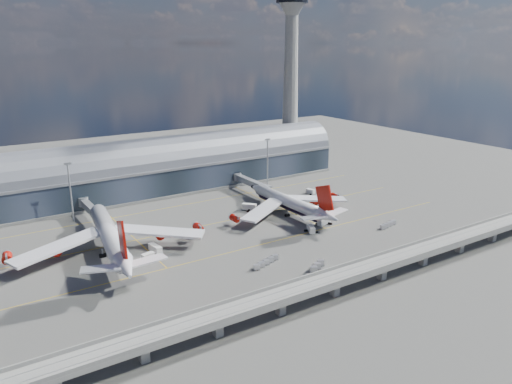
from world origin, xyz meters
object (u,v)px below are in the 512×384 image
service_truck_5 (249,207)px  service_truck_0 (155,249)px  floodlight_mast_right (268,161)px  cargo_train_0 (317,266)px  airliner_right (290,203)px  cargo_train_2 (388,225)px  floodlight_mast_left (70,191)px  service_truck_4 (310,191)px  airliner_left (110,237)px  service_truck_2 (324,221)px  service_truck_1 (148,257)px  service_truck_3 (311,229)px  cargo_train_1 (266,262)px  control_tower (291,81)px

service_truck_5 → service_truck_0: bearing=159.1°
floodlight_mast_right → cargo_train_0: 102.93m
service_truck_0 → airliner_right: bearing=0.6°
cargo_train_2 → floodlight_mast_right: bearing=16.6°
floodlight_mast_left → service_truck_4: 113.48m
airliner_left → cargo_train_0: bearing=-34.4°
service_truck_2 → service_truck_4: service_truck_2 is taller
airliner_left → cargo_train_0: size_ratio=8.81×
service_truck_1 → service_truck_4: bearing=-86.5°
service_truck_3 → cargo_train_1: service_truck_3 is taller
airliner_right → service_truck_4: bearing=34.4°
control_tower → service_truck_2: bearing=-118.2°
service_truck_3 → service_truck_5: (-6.06, 36.96, 0.19)m
floodlight_mast_left → service_truck_5: 77.28m
airliner_right → service_truck_3: (-6.32, -22.80, -3.67)m
service_truck_0 → service_truck_4: (93.58, 26.92, -0.16)m
floodlight_mast_left → floodlight_mast_right: same height
service_truck_0 → service_truck_3: 62.01m
cargo_train_1 → service_truck_3: bearing=-46.0°
floodlight_mast_right → service_truck_4: 28.39m
cargo_train_0 → service_truck_2: bearing=-15.6°
control_tower → service_truck_3: control_tower is taller
floodlight_mast_left → floodlight_mast_right: (100.00, 0.00, 0.00)m
service_truck_3 → cargo_train_2: service_truck_3 is taller
service_truck_1 → service_truck_5: (58.80, 26.77, 0.27)m
service_truck_0 → service_truck_5: bearing=16.0°
service_truck_4 → cargo_train_2: (-2.54, -54.30, -0.41)m
floodlight_mast_right → airliner_right: floodlight_mast_right is taller
airliner_right → cargo_train_0: size_ratio=7.26×
floodlight_mast_left → service_truck_0: size_ratio=3.66×
floodlight_mast_right → service_truck_0: 98.00m
floodlight_mast_left → airliner_left: size_ratio=0.35×
control_tower → cargo_train_2: bearing=-104.4°
control_tower → service_truck_4: 76.03m
control_tower → airliner_right: 99.09m
service_truck_3 → cargo_train_1: size_ratio=0.48×
service_truck_3 → cargo_train_2: size_ratio=0.58×
floodlight_mast_right → service_truck_2: size_ratio=3.22×
floodlight_mast_right → service_truck_2: (-12.90, -61.30, -12.18)m
service_truck_1 → cargo_train_0: 58.95m
control_tower → floodlight_mast_left: size_ratio=4.01×
service_truck_0 → service_truck_2: (70.33, -11.01, -0.01)m
floodlight_mast_left → service_truck_2: bearing=-35.1°
cargo_train_0 → service_truck_0: bearing=71.4°
airliner_right → service_truck_0: size_ratio=8.74×
service_truck_4 → cargo_train_2: service_truck_4 is taller
airliner_right → service_truck_5: 19.13m
service_truck_3 → cargo_train_0: (-19.54, -27.52, -0.38)m
service_truck_4 → floodlight_mast_right: bearing=99.6°
service_truck_0 → airliner_left: bearing=145.3°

